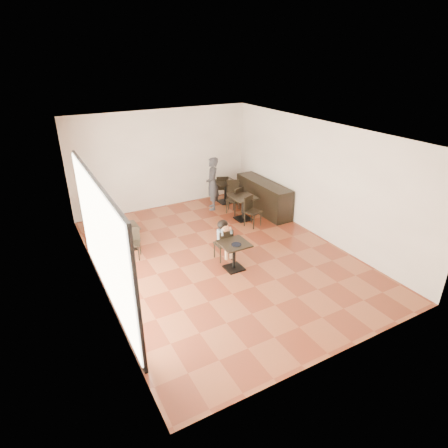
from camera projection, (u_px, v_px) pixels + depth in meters
floor at (222, 256)px, 9.70m from camera, size 6.00×8.00×0.01m
ceiling at (221, 132)px, 8.34m from camera, size 6.00×8.00×0.01m
wall_back at (163, 160)px, 12.19m from camera, size 6.00×0.01×3.20m
wall_front at (344, 279)px, 5.85m from camera, size 6.00×0.01×3.20m
wall_left at (94, 224)px, 7.70m from camera, size 0.01×8.00×3.20m
wall_right at (317, 180)px, 10.33m from camera, size 0.01×8.00×3.20m
storefront_window at (102, 242)px, 7.40m from camera, size 0.04×4.50×2.60m
child_table at (234, 256)px, 9.00m from camera, size 0.67×0.67×0.71m
child_chair at (223, 244)px, 9.40m from camera, size 0.38×0.38×0.85m
child at (223, 240)px, 9.36m from camera, size 0.38×0.53×1.07m
plate at (236, 245)px, 8.77m from camera, size 0.24×0.24×0.01m
pizza_slice at (227, 229)px, 9.04m from camera, size 0.25×0.19×0.06m
adult_patron at (212, 184)px, 12.23m from camera, size 0.63×0.75×1.75m
cafe_table_mid at (243, 208)px, 11.65m from camera, size 0.92×0.92×0.76m
cafe_table_left at (127, 238)px, 9.92m from camera, size 0.83×0.83×0.66m
cafe_table_back at (225, 192)px, 12.96m from camera, size 0.95×0.95×0.76m
chair_mid_a at (234, 200)px, 12.05m from camera, size 0.52×0.52×0.91m
chair_mid_b at (253, 212)px, 11.18m from camera, size 0.52×0.52×0.91m
chair_left_a at (121, 227)px, 10.33m from camera, size 0.47×0.47×0.80m
chair_left_b at (133, 244)px, 9.46m from camera, size 0.47×0.47×0.80m
chair_back_a at (222, 188)px, 13.12m from camera, size 0.54×0.54×0.92m
chair_back_b at (233, 195)px, 12.50m from camera, size 0.54×0.54×0.92m
service_counter at (263, 196)px, 12.23m from camera, size 0.60×2.40×1.00m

